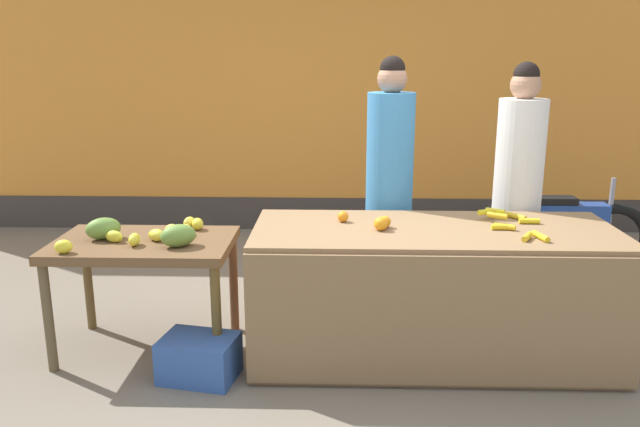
# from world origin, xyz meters

# --- Properties ---
(ground_plane) EXTENTS (24.00, 24.00, 0.00)m
(ground_plane) POSITION_xyz_m (0.00, 0.00, 0.00)
(ground_plane) COLOR #756B5B
(market_wall_back) EXTENTS (9.84, 0.23, 3.44)m
(market_wall_back) POSITION_xyz_m (0.00, 3.07, 1.69)
(market_wall_back) COLOR orange
(market_wall_back) RESTS_ON ground
(fruit_stall_counter) EXTENTS (2.26, 0.93, 0.85)m
(fruit_stall_counter) POSITION_xyz_m (0.55, -0.01, 0.42)
(fruit_stall_counter) COLOR olive
(fruit_stall_counter) RESTS_ON ground
(side_table_wooden) EXTENTS (1.13, 0.72, 0.75)m
(side_table_wooden) POSITION_xyz_m (-1.30, 0.00, 0.66)
(side_table_wooden) COLOR brown
(side_table_wooden) RESTS_ON ground
(banana_bunch_pile) EXTENTS (0.37, 0.61, 0.07)m
(banana_bunch_pile) POSITION_xyz_m (1.03, 0.05, 0.88)
(banana_bunch_pile) COLOR gold
(banana_bunch_pile) RESTS_ON fruit_stall_counter
(orange_pile) EXTENTS (0.33, 0.27, 0.09)m
(orange_pile) POSITION_xyz_m (0.16, 0.01, 0.89)
(orange_pile) COLOR orange
(orange_pile) RESTS_ON fruit_stall_counter
(mango_papaya_pile) EXTENTS (0.84, 0.68, 0.14)m
(mango_papaya_pile) POSITION_xyz_m (-1.27, -0.03, 0.81)
(mango_papaya_pile) COLOR yellow
(mango_papaya_pile) RESTS_ON side_table_wooden
(vendor_woman_blue_shirt) EXTENTS (0.34, 0.34, 1.89)m
(vendor_woman_blue_shirt) POSITION_xyz_m (0.31, 0.70, 0.96)
(vendor_woman_blue_shirt) COLOR #33333D
(vendor_woman_blue_shirt) RESTS_ON ground
(vendor_woman_white_shirt) EXTENTS (0.34, 0.34, 1.85)m
(vendor_woman_white_shirt) POSITION_xyz_m (1.23, 0.66, 0.94)
(vendor_woman_white_shirt) COLOR #33333D
(vendor_woman_white_shirt) RESTS_ON ground
(parked_motorcycle) EXTENTS (1.60, 0.18, 0.88)m
(parked_motorcycle) POSITION_xyz_m (1.87, 1.55, 0.40)
(parked_motorcycle) COLOR black
(parked_motorcycle) RESTS_ON ground
(produce_crate) EXTENTS (0.49, 0.40, 0.26)m
(produce_crate) POSITION_xyz_m (-0.88, -0.37, 0.13)
(produce_crate) COLOR #3359A5
(produce_crate) RESTS_ON ground
(produce_sack) EXTENTS (0.46, 0.44, 0.57)m
(produce_sack) POSITION_xyz_m (-0.48, 0.82, 0.29)
(produce_sack) COLOR tan
(produce_sack) RESTS_ON ground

